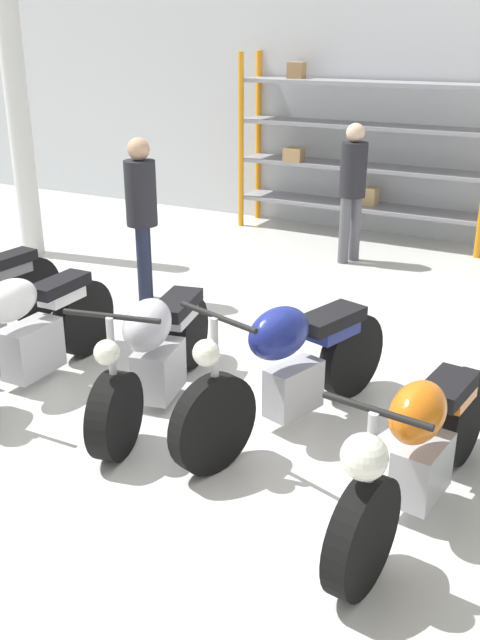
{
  "coord_description": "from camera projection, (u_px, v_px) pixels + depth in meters",
  "views": [
    {
      "loc": [
        2.31,
        -3.89,
        2.67
      ],
      "look_at": [
        0.0,
        0.4,
        0.7
      ],
      "focal_mm": 40.0,
      "sensor_mm": 36.0,
      "label": 1
    }
  ],
  "objects": [
    {
      "name": "ground_plane",
      "position": [
        214.0,
        427.0,
        5.19
      ],
      "size": [
        30.0,
        30.0,
        0.0
      ],
      "primitive_type": "plane",
      "color": "silver"
    },
    {
      "name": "motorcycle_silver",
      "position": [
        156.0,
        352.0,
        5.36
      ],
      "size": [
        0.78,
        2.05,
        1.01
      ],
      "rotation": [
        0.0,
        0.0,
        -1.35
      ],
      "color": "black",
      "rests_on": "ground_plane"
    },
    {
      "name": "support_pillar",
      "position": [
        18.0,
        110.0,
        8.6
      ],
      "size": [
        0.28,
        0.28,
        3.6
      ],
      "color": "silver",
      "rests_on": "ground_plane"
    },
    {
      "name": "motorcycle_white",
      "position": [
        25.0,
        333.0,
        5.63
      ],
      "size": [
        0.68,
        2.1,
        1.06
      ],
      "rotation": [
        0.0,
        0.0,
        -1.55
      ],
      "color": "black",
      "rests_on": "ground_plane"
    },
    {
      "name": "motorcycle_orange",
      "position": [
        419.0,
        450.0,
        4.06
      ],
      "size": [
        0.56,
        2.12,
        1.03
      ],
      "rotation": [
        0.0,
        0.0,
        -1.69
      ],
      "color": "black",
      "rests_on": "ground_plane"
    },
    {
      "name": "motorcycle_blue",
      "position": [
        290.0,
        366.0,
        5.0
      ],
      "size": [
        0.88,
        2.1,
        1.08
      ],
      "rotation": [
        0.0,
        0.0,
        -1.86
      ],
      "color": "black",
      "rests_on": "ground_plane"
    },
    {
      "name": "back_wall",
      "position": [
        438.0,
        104.0,
        9.33
      ],
      "size": [
        30.0,
        0.08,
        3.6
      ],
      "color": "silver",
      "rests_on": "ground_plane"
    },
    {
      "name": "person_near_rack",
      "position": [
        353.0,
        182.0,
        8.58
      ],
      "size": [
        0.43,
        0.43,
        1.69
      ],
      "rotation": [
        0.0,
        0.0,
        2.66
      ],
      "color": "#595960",
      "rests_on": "ground_plane"
    },
    {
      "name": "person_browsing",
      "position": [
        142.0,
        208.0,
        7.26
      ],
      "size": [
        0.43,
        0.43,
        1.72
      ],
      "rotation": [
        0.0,
        0.0,
        3.63
      ],
      "color": "#1E2338",
      "rests_on": "ground_plane"
    },
    {
      "name": "shelving_rack",
      "position": [
        359.0,
        147.0,
        9.65
      ],
      "size": [
        3.5,
        0.63,
        2.43
      ],
      "color": "orange",
      "rests_on": "ground_plane"
    }
  ]
}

